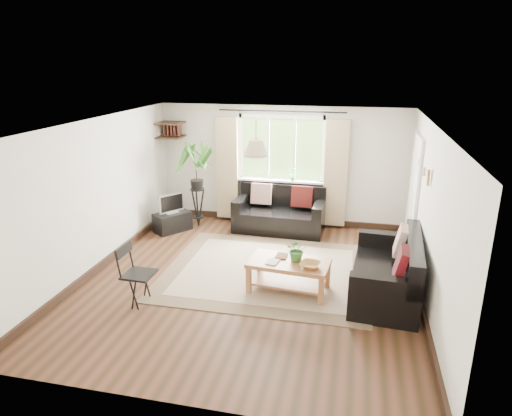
% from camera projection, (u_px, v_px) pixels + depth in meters
% --- Properties ---
extents(floor, '(5.50, 5.50, 0.00)m').
position_uv_depth(floor, '(250.00, 280.00, 7.05)').
color(floor, black).
rests_on(floor, ground).
extents(ceiling, '(5.50, 5.50, 0.00)m').
position_uv_depth(ceiling, '(250.00, 124.00, 6.30)').
color(ceiling, white).
rests_on(ceiling, floor).
extents(wall_back, '(5.00, 0.02, 2.40)m').
position_uv_depth(wall_back, '(281.00, 166.00, 9.23)').
color(wall_back, silver).
rests_on(wall_back, floor).
extents(wall_front, '(5.00, 0.02, 2.40)m').
position_uv_depth(wall_front, '(180.00, 298.00, 4.12)').
color(wall_front, silver).
rests_on(wall_front, floor).
extents(wall_left, '(0.02, 5.50, 2.40)m').
position_uv_depth(wall_left, '(96.00, 196.00, 7.19)').
color(wall_left, silver).
rests_on(wall_left, floor).
extents(wall_right, '(0.02, 5.50, 2.40)m').
position_uv_depth(wall_right, '(430.00, 219.00, 6.16)').
color(wall_right, silver).
rests_on(wall_right, floor).
extents(rug, '(3.26, 2.80, 0.02)m').
position_uv_depth(rug, '(267.00, 271.00, 7.35)').
color(rug, beige).
rests_on(rug, floor).
extents(window, '(2.50, 0.16, 2.16)m').
position_uv_depth(window, '(281.00, 149.00, 9.08)').
color(window, white).
rests_on(window, wall_back).
extents(door, '(0.06, 0.96, 2.06)m').
position_uv_depth(door, '(413.00, 198.00, 7.80)').
color(door, silver).
rests_on(door, wall_right).
extents(corner_shelf, '(0.50, 0.50, 0.34)m').
position_uv_depth(corner_shelf, '(170.00, 130.00, 9.25)').
color(corner_shelf, black).
rests_on(corner_shelf, wall_back).
extents(pendant_lamp, '(0.36, 0.36, 0.54)m').
position_uv_depth(pendant_lamp, '(256.00, 144.00, 6.78)').
color(pendant_lamp, beige).
rests_on(pendant_lamp, ceiling).
extents(wall_sconce, '(0.12, 0.12, 0.28)m').
position_uv_depth(wall_sconce, '(426.00, 175.00, 6.28)').
color(wall_sconce, beige).
rests_on(wall_sconce, wall_right).
extents(sofa_back, '(1.77, 0.93, 0.82)m').
position_uv_depth(sofa_back, '(279.00, 210.00, 9.00)').
color(sofa_back, black).
rests_on(sofa_back, floor).
extents(sofa_right, '(1.85, 1.02, 0.85)m').
position_uv_depth(sofa_right, '(386.00, 268.00, 6.50)').
color(sofa_right, black).
rests_on(sofa_right, floor).
extents(coffee_table, '(1.21, 0.74, 0.47)m').
position_uv_depth(coffee_table, '(289.00, 276.00, 6.67)').
color(coffee_table, '#955631').
rests_on(coffee_table, floor).
extents(table_plant, '(0.37, 0.33, 0.35)m').
position_uv_depth(table_plant, '(297.00, 250.00, 6.55)').
color(table_plant, '#2F6528').
rests_on(table_plant, coffee_table).
extents(bowl, '(0.35, 0.35, 0.07)m').
position_uv_depth(bowl, '(311.00, 265.00, 6.38)').
color(bowl, '#A57238').
rests_on(bowl, coffee_table).
extents(book_a, '(0.19, 0.24, 0.02)m').
position_uv_depth(book_a, '(268.00, 261.00, 6.58)').
color(book_a, silver).
rests_on(book_a, coffee_table).
extents(book_b, '(0.18, 0.23, 0.02)m').
position_uv_depth(book_b, '(276.00, 255.00, 6.77)').
color(book_b, brown).
rests_on(book_b, coffee_table).
extents(tv_stand, '(0.73, 0.79, 0.37)m').
position_uv_depth(tv_stand, '(172.00, 222.00, 9.03)').
color(tv_stand, black).
rests_on(tv_stand, floor).
extents(tv, '(0.46, 0.54, 0.41)m').
position_uv_depth(tv, '(171.00, 203.00, 8.91)').
color(tv, '#A5A5AA').
rests_on(tv, tv_stand).
extents(palm_stand, '(0.78, 0.78, 1.71)m').
position_uv_depth(palm_stand, '(197.00, 185.00, 9.11)').
color(palm_stand, black).
rests_on(palm_stand, floor).
extents(folding_chair, '(0.45, 0.45, 0.85)m').
position_uv_depth(folding_chair, '(139.00, 275.00, 6.27)').
color(folding_chair, black).
rests_on(folding_chair, floor).
extents(sill_plant, '(0.14, 0.10, 0.27)m').
position_uv_depth(sill_plant, '(293.00, 174.00, 9.10)').
color(sill_plant, '#2D6023').
rests_on(sill_plant, window).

